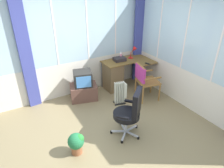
% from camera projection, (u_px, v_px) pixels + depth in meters
% --- Properties ---
extents(ground, '(4.92, 4.97, 0.06)m').
position_uv_depth(ground, '(116.00, 138.00, 3.88)').
color(ground, '#837351').
extents(north_window_panel, '(3.92, 0.07, 2.57)m').
position_uv_depth(north_window_panel, '(73.00, 45.00, 4.82)').
color(north_window_panel, silver).
rests_on(north_window_panel, ground).
extents(east_window_panel, '(0.07, 3.97, 2.57)m').
position_uv_depth(east_window_panel, '(199.00, 55.00, 4.16)').
color(east_window_panel, silver).
rests_on(east_window_panel, ground).
extents(curtain_north_left, '(0.27, 0.09, 2.47)m').
position_uv_depth(curtain_north_left, '(26.00, 56.00, 4.30)').
color(curtain_north_left, '#3D4596').
rests_on(curtain_north_left, ground).
extents(curtain_corner, '(0.27, 0.10, 2.47)m').
position_uv_depth(curtain_corner, '(139.00, 38.00, 5.57)').
color(curtain_corner, '#3D4596').
rests_on(curtain_corner, ground).
extents(desk, '(1.25, 0.85, 0.76)m').
position_uv_depth(desk, '(115.00, 75.00, 5.40)').
color(desk, brown).
rests_on(desk, ground).
extents(desk_lamp, '(0.23, 0.20, 0.33)m').
position_uv_depth(desk_lamp, '(134.00, 51.00, 5.41)').
color(desk_lamp, red).
rests_on(desk_lamp, desk).
extents(tv_remote, '(0.07, 0.15, 0.02)m').
position_uv_depth(tv_remote, '(148.00, 64.00, 5.13)').
color(tv_remote, black).
rests_on(tv_remote, desk).
extents(spray_bottle, '(0.06, 0.06, 0.22)m').
position_uv_depth(spray_bottle, '(121.00, 55.00, 5.40)').
color(spray_bottle, pink).
rests_on(spray_bottle, desk).
extents(paper_tray, '(0.32, 0.25, 0.09)m').
position_uv_depth(paper_tray, '(120.00, 59.00, 5.31)').
color(paper_tray, '#2C262A').
rests_on(paper_tray, desk).
extents(wooden_armchair, '(0.58, 0.58, 0.91)m').
position_uv_depth(wooden_armchair, '(144.00, 78.00, 4.84)').
color(wooden_armchair, olive).
rests_on(wooden_armchair, ground).
extents(office_chair, '(0.61, 0.61, 0.98)m').
position_uv_depth(office_chair, '(131.00, 111.00, 3.70)').
color(office_chair, '#B7B7BF').
rests_on(office_chair, ground).
extents(tv_on_stand, '(0.74, 0.60, 0.75)m').
position_uv_depth(tv_on_stand, '(83.00, 87.00, 4.96)').
color(tv_on_stand, brown).
rests_on(tv_on_stand, ground).
extents(space_heater, '(0.33, 0.23, 0.56)m').
position_uv_depth(space_heater, '(121.00, 93.00, 4.80)').
color(space_heater, silver).
rests_on(space_heater, ground).
extents(potted_plant, '(0.28, 0.28, 0.40)m').
position_uv_depth(potted_plant, '(76.00, 142.00, 3.42)').
color(potted_plant, '#955737').
rests_on(potted_plant, ground).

